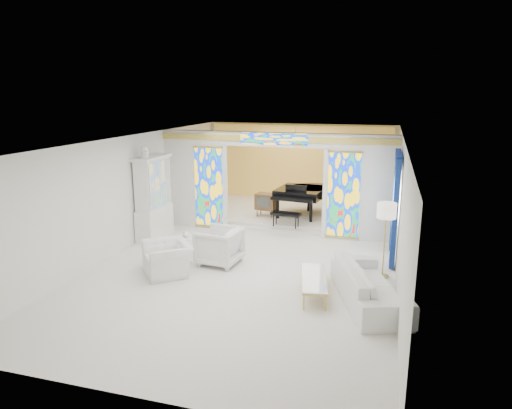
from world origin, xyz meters
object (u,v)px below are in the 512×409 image
(armchair_right, at_px, (219,246))
(sofa, at_px, (369,284))
(armchair_left, at_px, (167,258))
(grand_piano, at_px, (306,193))
(coffee_table, at_px, (314,278))
(china_cabinet, at_px, (154,198))
(tv_console, at_px, (266,202))

(armchair_right, height_order, sofa, armchair_right)
(armchair_left, bearing_deg, grand_piano, 117.97)
(armchair_right, xyz_separation_m, sofa, (3.63, -1.18, -0.07))
(coffee_table, bearing_deg, china_cabinet, 153.02)
(grand_piano, bearing_deg, coffee_table, -71.65)
(china_cabinet, bearing_deg, tv_console, 43.28)
(tv_console, bearing_deg, coffee_table, -57.47)
(armchair_left, relative_size, coffee_table, 0.66)
(coffee_table, relative_size, tv_console, 2.27)
(china_cabinet, height_order, sofa, china_cabinet)
(armchair_right, bearing_deg, sofa, 78.28)
(china_cabinet, distance_m, armchair_right, 3.02)
(armchair_left, xyz_separation_m, armchair_right, (0.94, 0.92, 0.08))
(grand_piano, relative_size, tv_console, 3.75)
(armchair_left, bearing_deg, tv_console, 128.14)
(tv_console, bearing_deg, armchair_left, -94.75)
(armchair_left, height_order, armchair_right, armchair_right)
(china_cabinet, height_order, grand_piano, china_cabinet)
(china_cabinet, xyz_separation_m, grand_piano, (3.86, 3.08, -0.24))
(china_cabinet, relative_size, coffee_table, 1.59)
(china_cabinet, bearing_deg, sofa, -23.33)
(sofa, bearing_deg, china_cabinet, 47.75)
(sofa, height_order, tv_console, tv_console)
(coffee_table, distance_m, grand_piano, 5.80)
(china_cabinet, relative_size, tv_console, 3.61)
(grand_piano, distance_m, tv_console, 1.34)
(armchair_right, xyz_separation_m, coffee_table, (2.50, -1.09, -0.11))
(china_cabinet, relative_size, armchair_left, 2.42)
(coffee_table, relative_size, grand_piano, 0.61)
(sofa, distance_m, grand_piano, 6.21)
(armchair_left, xyz_separation_m, coffee_table, (3.44, -0.17, -0.03))
(china_cabinet, bearing_deg, coffee_table, -26.98)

